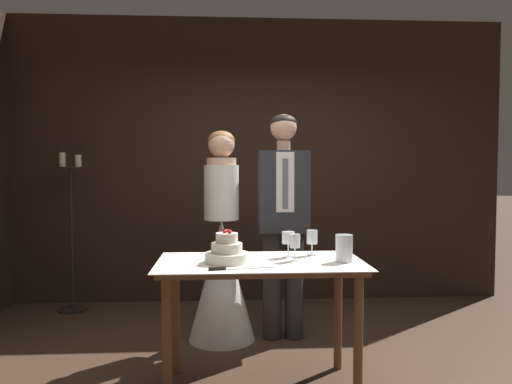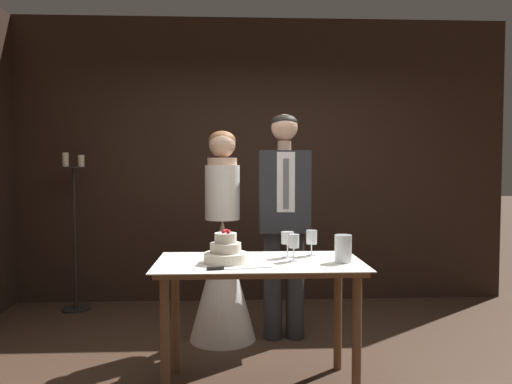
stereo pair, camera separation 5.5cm
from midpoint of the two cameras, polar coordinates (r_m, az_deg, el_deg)
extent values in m
cube|color=black|center=(5.28, 0.49, 3.60)|extent=(5.24, 0.12, 2.95)
cylinder|color=brown|center=(3.05, -9.84, -16.75)|extent=(0.06, 0.06, 0.77)
cylinder|color=brown|center=(3.12, 11.96, -16.31)|extent=(0.06, 0.06, 0.77)
cylinder|color=brown|center=(3.55, -8.74, -13.89)|extent=(0.06, 0.06, 0.77)
cylinder|color=brown|center=(3.61, 9.78, -13.60)|extent=(0.06, 0.06, 0.77)
cube|color=brown|center=(3.18, 0.88, -8.32)|extent=(1.24, 0.65, 0.03)
cube|color=white|center=(3.18, 0.88, -7.96)|extent=(1.30, 0.71, 0.01)
cylinder|color=silver|center=(3.13, -2.99, -7.49)|extent=(0.27, 0.27, 0.06)
cylinder|color=silver|center=(3.12, -2.99, -6.38)|extent=(0.19, 0.19, 0.06)
cylinder|color=silver|center=(3.11, -2.99, -5.26)|extent=(0.14, 0.14, 0.06)
sphere|color=red|center=(3.10, -2.64, -4.53)|extent=(0.02, 0.02, 0.02)
sphere|color=red|center=(3.14, -2.95, -4.44)|extent=(0.02, 0.02, 0.02)
sphere|color=red|center=(3.12, -3.15, -4.50)|extent=(0.02, 0.02, 0.02)
sphere|color=red|center=(3.10, -3.24, -4.55)|extent=(0.02, 0.02, 0.02)
sphere|color=red|center=(3.07, -2.67, -4.60)|extent=(0.02, 0.02, 0.02)
cube|color=silver|center=(2.95, -0.35, -8.70)|extent=(0.29, 0.08, 0.00)
cylinder|color=black|center=(2.91, -4.14, -8.69)|extent=(0.10, 0.04, 0.02)
cylinder|color=silver|center=(3.32, 4.09, -7.42)|extent=(0.08, 0.08, 0.00)
cylinder|color=silver|center=(3.31, 4.09, -6.65)|extent=(0.01, 0.01, 0.09)
cylinder|color=silver|center=(3.29, 4.10, -5.23)|extent=(0.08, 0.08, 0.08)
cylinder|color=maroon|center=(3.30, 4.09, -5.67)|extent=(0.07, 0.07, 0.03)
cylinder|color=silver|center=(3.19, 4.83, -7.83)|extent=(0.06, 0.06, 0.00)
cylinder|color=silver|center=(3.19, 4.84, -7.09)|extent=(0.01, 0.01, 0.08)
cylinder|color=silver|center=(3.17, 4.84, -5.61)|extent=(0.07, 0.07, 0.09)
cylinder|color=maroon|center=(3.18, 4.84, -6.13)|extent=(0.05, 0.05, 0.03)
cylinder|color=silver|center=(3.40, 6.82, -7.18)|extent=(0.07, 0.07, 0.00)
cylinder|color=silver|center=(3.39, 6.83, -6.53)|extent=(0.01, 0.01, 0.07)
cylinder|color=silver|center=(3.38, 6.84, -5.13)|extent=(0.07, 0.07, 0.09)
cylinder|color=maroon|center=(3.38, 6.83, -5.63)|extent=(0.06, 0.06, 0.03)
cylinder|color=silver|center=(3.18, 10.41, -6.37)|extent=(0.11, 0.11, 0.17)
cylinder|color=beige|center=(3.19, 10.41, -7.21)|extent=(0.05, 0.05, 0.08)
sphere|color=#F9CC4C|center=(3.18, 10.41, -6.31)|extent=(0.02, 0.02, 0.02)
cone|color=white|center=(4.13, -3.45, -9.97)|extent=(0.54, 0.54, 0.98)
cylinder|color=white|center=(4.03, -3.48, -0.05)|extent=(0.28, 0.28, 0.44)
cylinder|color=#DBAD8E|center=(4.02, -3.49, 3.50)|extent=(0.24, 0.24, 0.06)
sphere|color=#DBAD8E|center=(4.03, -3.50, 5.43)|extent=(0.21, 0.21, 0.21)
ellipsoid|color=brown|center=(4.04, -3.49, 5.88)|extent=(0.22, 0.22, 0.16)
cylinder|color=#282B30|center=(4.15, 2.33, -10.61)|extent=(0.15, 0.15, 0.88)
cylinder|color=#282B30|center=(4.17, 4.87, -10.55)|extent=(0.15, 0.15, 0.88)
cube|color=#282B30|center=(4.05, 3.64, 0.07)|extent=(0.41, 0.24, 0.66)
cube|color=white|center=(3.92, 3.84, 1.13)|extent=(0.14, 0.01, 0.48)
cube|color=slate|center=(3.92, 3.85, 0.94)|extent=(0.04, 0.01, 0.40)
cylinder|color=#DBAD8E|center=(4.05, 3.65, 5.30)|extent=(0.11, 0.11, 0.08)
sphere|color=#DBAD8E|center=(4.06, 3.66, 7.37)|extent=(0.21, 0.21, 0.21)
ellipsoid|color=black|center=(4.07, 3.64, 7.88)|extent=(0.21, 0.21, 0.14)
cylinder|color=black|center=(5.34, -19.58, -12.45)|extent=(0.28, 0.28, 0.02)
cylinder|color=black|center=(5.20, -19.72, -5.01)|extent=(0.03, 0.03, 1.38)
cylinder|color=black|center=(5.15, -19.85, 2.67)|extent=(0.22, 0.22, 0.01)
cylinder|color=beige|center=(5.18, -20.66, 3.48)|extent=(0.06, 0.06, 0.14)
cylinder|color=beige|center=(5.13, -19.06, 3.38)|extent=(0.06, 0.06, 0.11)
camera|label=1|loc=(0.03, -89.56, 0.02)|focal=35.00mm
camera|label=2|loc=(0.03, 90.44, -0.02)|focal=35.00mm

